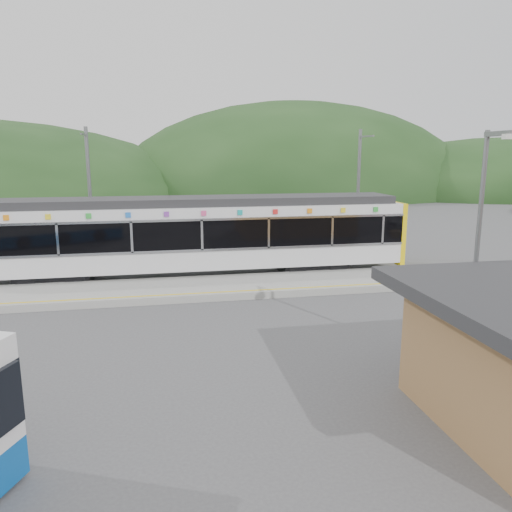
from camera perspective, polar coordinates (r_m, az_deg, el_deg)
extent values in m
plane|color=#4C4C4F|center=(18.44, 1.09, -6.48)|extent=(120.00, 120.00, 0.00)
ellipsoid|color=#1E3D19|center=(74.03, 4.43, 7.17)|extent=(52.00, 39.00, 26.00)
ellipsoid|color=#1E3D19|center=(81.53, 25.82, 6.46)|extent=(44.00, 33.00, 16.00)
cube|color=#9E9E99|center=(21.50, -0.76, -3.41)|extent=(26.00, 3.20, 0.30)
cube|color=yellow|center=(20.23, -0.10, -3.93)|extent=(26.00, 0.10, 0.01)
cube|color=black|center=(24.21, -21.93, -2.18)|extent=(3.20, 2.20, 0.56)
cube|color=black|center=(24.86, 6.33, -1.05)|extent=(3.20, 2.20, 0.56)
cube|color=silver|center=(23.64, -7.66, 0.08)|extent=(20.00, 2.90, 0.92)
cube|color=black|center=(23.43, -7.73, 2.92)|extent=(20.00, 2.96, 1.45)
cube|color=silver|center=(22.07, -7.45, 0.62)|extent=(20.00, 0.05, 0.10)
cube|color=silver|center=(21.85, -7.54, 4.09)|extent=(20.00, 0.05, 0.10)
cube|color=silver|center=(23.31, -7.80, 5.23)|extent=(20.00, 2.90, 0.45)
cube|color=#2D2D30|center=(23.26, -7.82, 6.23)|extent=(19.40, 2.50, 0.36)
cube|color=yellow|center=(26.08, 15.09, 2.79)|extent=(0.24, 2.92, 3.00)
cube|color=silver|center=(22.30, -21.74, 1.76)|extent=(0.10, 0.05, 1.35)
cube|color=silver|center=(21.94, -14.02, 2.09)|extent=(0.10, 0.05, 1.35)
cube|color=silver|center=(21.98, -6.19, 2.39)|extent=(0.10, 0.05, 1.35)
cube|color=silver|center=(22.43, 1.47, 2.64)|extent=(0.10, 0.05, 1.35)
cube|color=silver|center=(23.26, 8.71, 2.83)|extent=(0.10, 0.05, 1.35)
cube|color=silver|center=(24.22, 14.30, 2.95)|extent=(0.10, 0.05, 1.35)
cube|color=orange|center=(22.62, -26.66, 3.93)|extent=(0.22, 0.04, 0.22)
cube|color=yellow|center=(22.24, -22.68, 4.15)|extent=(0.22, 0.04, 0.22)
cube|color=green|center=(21.98, -18.59, 4.37)|extent=(0.22, 0.04, 0.22)
cube|color=blue|center=(21.82, -14.41, 4.56)|extent=(0.22, 0.04, 0.22)
cube|color=purple|center=(21.79, -10.20, 4.73)|extent=(0.22, 0.04, 0.22)
cube|color=#E54C8C|center=(21.87, -5.99, 4.88)|extent=(0.22, 0.04, 0.22)
cube|color=#19A5A5|center=(22.07, -1.83, 4.99)|extent=(0.22, 0.04, 0.22)
cube|color=red|center=(22.38, 2.23, 5.08)|extent=(0.22, 0.04, 0.22)
cube|color=orange|center=(22.80, 6.16, 5.15)|extent=(0.22, 0.04, 0.22)
cube|color=yellow|center=(23.32, 9.94, 5.18)|extent=(0.22, 0.04, 0.22)
cube|color=green|center=(23.94, 13.53, 5.20)|extent=(0.22, 0.04, 0.22)
cylinder|color=slate|center=(26.03, -18.41, 6.13)|extent=(0.18, 0.18, 7.00)
cube|color=slate|center=(25.16, -19.10, 13.00)|extent=(0.08, 1.80, 0.08)
cylinder|color=slate|center=(27.96, 11.57, 6.83)|extent=(0.18, 0.18, 7.00)
cube|color=slate|center=(27.14, 12.50, 13.21)|extent=(0.08, 1.80, 0.08)
cylinder|color=slate|center=(14.07, 23.88, 0.05)|extent=(0.12, 0.12, 6.30)
cube|color=slate|center=(13.46, 26.13, 12.45)|extent=(0.19, 1.06, 0.12)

